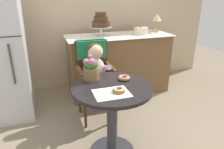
% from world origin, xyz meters
% --- Properties ---
extents(back_wall, '(4.80, 0.10, 2.70)m').
position_xyz_m(back_wall, '(0.00, 1.85, 1.35)').
color(back_wall, '#C1AD8E').
rests_on(back_wall, ground).
extents(cafe_table, '(0.72, 0.72, 0.72)m').
position_xyz_m(cafe_table, '(0.00, 0.00, 0.51)').
color(cafe_table, black).
rests_on(cafe_table, ground).
extents(wicker_chair, '(0.42, 0.45, 0.95)m').
position_xyz_m(wicker_chair, '(0.02, 0.76, 0.64)').
color(wicker_chair, '#472D19').
rests_on(wicker_chair, ground).
extents(seated_child, '(0.27, 0.32, 0.73)m').
position_xyz_m(seated_child, '(0.02, 0.61, 0.68)').
color(seated_child, silver).
rests_on(seated_child, ground).
extents(paper_napkin, '(0.30, 0.23, 0.00)m').
position_xyz_m(paper_napkin, '(-0.05, -0.13, 0.72)').
color(paper_napkin, white).
rests_on(paper_napkin, cafe_table).
extents(donut_front, '(0.11, 0.11, 0.04)m').
position_xyz_m(donut_front, '(0.16, 0.11, 0.74)').
color(donut_front, '#AD7542').
rests_on(donut_front, cafe_table).
extents(donut_mid, '(0.11, 0.11, 0.04)m').
position_xyz_m(donut_mid, '(0.02, -0.13, 0.74)').
color(donut_mid, '#936033').
rests_on(donut_mid, cafe_table).
extents(flower_vase, '(0.15, 0.15, 0.23)m').
position_xyz_m(flower_vase, '(-0.13, 0.22, 0.83)').
color(flower_vase, brown).
rests_on(flower_vase, cafe_table).
extents(display_counter, '(1.56, 0.62, 0.90)m').
position_xyz_m(display_counter, '(0.55, 1.30, 0.45)').
color(display_counter, brown).
rests_on(display_counter, ground).
extents(tiered_cake_stand, '(0.30, 0.30, 0.34)m').
position_xyz_m(tiered_cake_stand, '(0.28, 1.30, 1.10)').
color(tiered_cake_stand, silver).
rests_on(tiered_cake_stand, display_counter).
extents(round_layer_cake, '(0.22, 0.22, 0.13)m').
position_xyz_m(round_layer_cake, '(0.89, 1.28, 0.95)').
color(round_layer_cake, beige).
rests_on(round_layer_cake, display_counter).
extents(table_lamp, '(0.15, 0.15, 0.28)m').
position_xyz_m(table_lamp, '(1.19, 1.35, 1.12)').
color(table_lamp, '#B28C47').
rests_on(table_lamp, display_counter).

